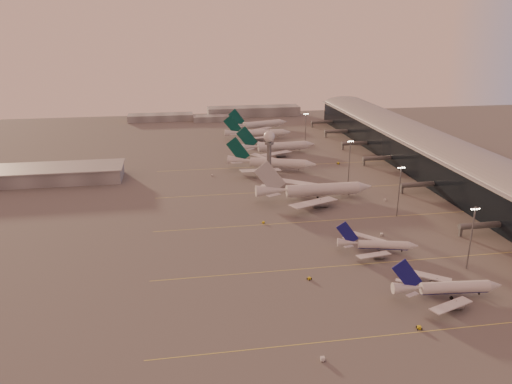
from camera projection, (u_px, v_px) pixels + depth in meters
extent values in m
plane|color=#565353|center=(318.00, 281.00, 179.38)|extent=(700.00, 700.00, 0.00)
cube|color=#F0E754|center=(446.00, 329.00, 151.42)|extent=(180.00, 0.25, 0.02)
cube|color=#F0E754|center=(386.00, 262.00, 193.39)|extent=(180.00, 0.25, 0.02)
cube|color=#F0E754|center=(347.00, 219.00, 235.36)|extent=(180.00, 0.25, 0.02)
cube|color=#F0E754|center=(320.00, 189.00, 277.33)|extent=(180.00, 0.25, 0.02)
cube|color=#F0E754|center=(298.00, 165.00, 323.96)|extent=(180.00, 0.25, 0.02)
cube|color=black|center=(442.00, 163.00, 295.90)|extent=(36.00, 360.00, 18.00)
cylinder|color=gray|center=(444.00, 148.00, 292.97)|extent=(10.08, 360.00, 10.08)
cube|color=gray|center=(444.00, 148.00, 292.91)|extent=(40.00, 362.00, 0.80)
cylinder|color=slate|center=(483.00, 225.00, 216.83)|extent=(22.00, 2.80, 2.80)
cube|color=slate|center=(461.00, 232.00, 216.02)|extent=(1.20, 1.20, 4.40)
cylinder|color=slate|center=(420.00, 184.00, 270.92)|extent=(22.00, 2.80, 2.80)
cube|color=slate|center=(402.00, 189.00, 270.11)|extent=(1.20, 1.20, 4.40)
cylinder|color=slate|center=(379.00, 158.00, 323.15)|extent=(22.00, 2.80, 2.80)
cube|color=slate|center=(364.00, 162.00, 322.34)|extent=(1.20, 1.20, 4.40)
cylinder|color=slate|center=(356.00, 143.00, 362.33)|extent=(22.00, 2.80, 2.80)
cube|color=slate|center=(343.00, 147.00, 361.51)|extent=(1.20, 1.20, 4.40)
cylinder|color=slate|center=(338.00, 131.00, 401.50)|extent=(22.00, 2.80, 2.80)
cube|color=slate|center=(326.00, 134.00, 400.69)|extent=(1.20, 1.20, 4.40)
cylinder|color=slate|center=(323.00, 122.00, 438.81)|extent=(22.00, 2.80, 2.80)
cube|color=slate|center=(312.00, 125.00, 437.99)|extent=(1.20, 1.20, 4.40)
cube|color=slate|center=(52.00, 175.00, 289.93)|extent=(80.00, 25.00, 8.00)
cube|color=gray|center=(51.00, 168.00, 288.57)|extent=(82.00, 27.00, 0.60)
cylinder|color=slate|center=(269.00, 163.00, 288.51)|extent=(2.60, 2.60, 22.00)
cylinder|color=slate|center=(269.00, 143.00, 284.77)|extent=(5.20, 5.20, 1.20)
sphere|color=silver|center=(269.00, 136.00, 283.50)|extent=(6.40, 6.40, 6.40)
cylinder|color=slate|center=(269.00, 130.00, 282.30)|extent=(0.16, 0.16, 2.00)
cylinder|color=slate|center=(471.00, 238.00, 184.37)|extent=(0.56, 0.56, 25.00)
cube|color=slate|center=(476.00, 208.00, 180.47)|extent=(3.60, 0.25, 0.25)
sphere|color=#FFEABF|center=(472.00, 209.00, 180.36)|extent=(0.56, 0.56, 0.56)
sphere|color=#FFEABF|center=(474.00, 209.00, 180.52)|extent=(0.56, 0.56, 0.56)
sphere|color=#FFEABF|center=(477.00, 209.00, 180.67)|extent=(0.56, 0.56, 0.56)
sphere|color=#FFEABF|center=(479.00, 209.00, 180.83)|extent=(0.56, 0.56, 0.56)
cylinder|color=slate|center=(399.00, 191.00, 235.20)|extent=(0.56, 0.56, 25.00)
cube|color=slate|center=(401.00, 167.00, 231.29)|extent=(3.60, 0.25, 0.25)
sphere|color=#FFEABF|center=(398.00, 168.00, 231.19)|extent=(0.56, 0.56, 0.56)
sphere|color=#FFEABF|center=(400.00, 168.00, 231.35)|extent=(0.56, 0.56, 0.56)
sphere|color=#FFEABF|center=(402.00, 168.00, 231.50)|extent=(0.56, 0.56, 0.56)
sphere|color=#FFEABF|center=(404.00, 168.00, 231.66)|extent=(0.56, 0.56, 0.56)
cylinder|color=slate|center=(349.00, 161.00, 285.71)|extent=(0.56, 0.56, 25.00)
cube|color=slate|center=(351.00, 141.00, 281.81)|extent=(3.60, 0.25, 0.25)
sphere|color=#FFEABF|center=(348.00, 142.00, 281.71)|extent=(0.56, 0.56, 0.56)
sphere|color=#FFEABF|center=(350.00, 141.00, 281.86)|extent=(0.56, 0.56, 0.56)
sphere|color=#FFEABF|center=(351.00, 141.00, 282.02)|extent=(0.56, 0.56, 0.56)
sphere|color=#FFEABF|center=(353.00, 141.00, 282.18)|extent=(0.56, 0.56, 0.56)
cylinder|color=slate|center=(306.00, 129.00, 369.34)|extent=(0.56, 0.56, 25.00)
cube|color=slate|center=(306.00, 113.00, 365.44)|extent=(3.60, 0.25, 0.25)
sphere|color=#FFEABF|center=(304.00, 114.00, 365.34)|extent=(0.56, 0.56, 0.56)
sphere|color=#FFEABF|center=(305.00, 114.00, 365.49)|extent=(0.56, 0.56, 0.56)
sphere|color=#FFEABF|center=(307.00, 114.00, 365.65)|extent=(0.56, 0.56, 0.56)
sphere|color=#FFEABF|center=(308.00, 114.00, 365.80)|extent=(0.56, 0.56, 0.56)
cube|color=slate|center=(161.00, 117.00, 467.50)|extent=(60.00, 18.00, 6.00)
cube|color=slate|center=(254.00, 111.00, 490.38)|extent=(90.00, 20.00, 9.00)
cube|color=slate|center=(215.00, 118.00, 466.14)|extent=(40.00, 15.00, 5.00)
cylinder|color=silver|center=(455.00, 289.00, 167.99)|extent=(23.65, 6.01, 3.98)
cylinder|color=navy|center=(454.00, 291.00, 168.28)|extent=(23.09, 4.86, 2.87)
cone|color=silver|center=(494.00, 287.00, 169.02)|extent=(4.86, 4.36, 3.98)
cone|color=silver|center=(407.00, 289.00, 166.60)|extent=(10.12, 4.83, 3.98)
cube|color=silver|center=(451.00, 307.00, 158.56)|extent=(17.11, 10.22, 1.25)
cylinder|color=slate|center=(455.00, 307.00, 161.54)|extent=(4.74, 2.98, 2.59)
cube|color=slate|center=(456.00, 304.00, 161.18)|extent=(0.34, 0.29, 1.59)
cube|color=silver|center=(426.00, 277.00, 177.03)|extent=(16.33, 12.51, 1.25)
cylinder|color=slate|center=(436.00, 284.00, 175.65)|extent=(4.74, 2.98, 2.59)
cube|color=slate|center=(437.00, 282.00, 175.29)|extent=(0.34, 0.29, 1.59)
cube|color=navy|center=(407.00, 276.00, 164.97)|extent=(10.92, 1.32, 11.87)
cube|color=silver|center=(412.00, 296.00, 162.31)|extent=(4.84, 3.21, 0.26)
cube|color=silver|center=(402.00, 282.00, 170.84)|extent=(4.76, 3.79, 0.26)
cylinder|color=black|center=(479.00, 295.00, 169.54)|extent=(0.52, 0.52, 1.05)
cylinder|color=black|center=(445.00, 292.00, 170.90)|extent=(1.19, 0.62, 1.15)
cylinder|color=black|center=(451.00, 299.00, 166.55)|extent=(1.19, 0.62, 1.15)
cylinder|color=silver|center=(383.00, 246.00, 201.02)|extent=(20.17, 8.27, 3.40)
cylinder|color=navy|center=(383.00, 248.00, 201.27)|extent=(19.55, 7.25, 2.45)
cone|color=silver|center=(413.00, 247.00, 200.05)|extent=(4.59, 4.25, 3.40)
cone|color=silver|center=(348.00, 244.00, 202.03)|extent=(8.95, 5.38, 3.40)
cube|color=silver|center=(373.00, 256.00, 193.73)|extent=(14.82, 6.64, 1.07)
cylinder|color=slate|center=(379.00, 257.00, 195.90)|extent=(4.29, 3.10, 2.21)
cube|color=slate|center=(379.00, 255.00, 195.59)|extent=(0.32, 0.28, 1.36)
cube|color=silver|center=(368.00, 238.00, 209.49)|extent=(12.91, 12.21, 1.07)
cylinder|color=slate|center=(374.00, 244.00, 207.93)|extent=(4.29, 3.10, 2.21)
cube|color=slate|center=(374.00, 242.00, 207.62)|extent=(0.32, 0.28, 1.36)
cube|color=navy|center=(347.00, 234.00, 200.70)|extent=(9.11, 2.63, 10.13)
cube|color=silver|center=(349.00, 248.00, 198.36)|extent=(4.07, 2.19, 0.22)
cube|color=silver|center=(347.00, 239.00, 205.64)|extent=(3.88, 3.61, 0.22)
cylinder|color=black|center=(402.00, 252.00, 201.16)|extent=(0.45, 0.45, 0.89)
cylinder|color=black|center=(378.00, 249.00, 203.74)|extent=(1.06, 0.68, 0.98)
cylinder|color=black|center=(379.00, 253.00, 200.04)|extent=(1.06, 0.68, 0.98)
cylinder|color=silver|center=(322.00, 191.00, 260.86)|extent=(38.50, 6.06, 6.01)
cylinder|color=silver|center=(322.00, 194.00, 261.30)|extent=(37.73, 4.38, 4.33)
cone|color=silver|center=(364.00, 189.00, 264.42)|extent=(7.46, 6.02, 6.01)
cone|color=silver|center=(271.00, 193.00, 256.38)|extent=(16.15, 6.03, 6.01)
cube|color=silver|center=(313.00, 205.00, 244.81)|extent=(27.41, 18.60, 1.79)
cylinder|color=slate|center=(320.00, 206.00, 249.86)|extent=(7.46, 3.92, 3.91)
cube|color=slate|center=(320.00, 204.00, 249.41)|extent=(0.29, 0.24, 2.41)
cube|color=silver|center=(298.00, 185.00, 274.68)|extent=(27.39, 18.65, 1.79)
cylinder|color=slate|center=(307.00, 191.00, 272.66)|extent=(7.46, 3.92, 3.91)
cube|color=slate|center=(307.00, 188.00, 272.21)|extent=(0.29, 0.24, 2.41)
cube|color=#A8ABB0|center=(270.00, 180.00, 253.94)|extent=(16.67, 0.36, 17.85)
cube|color=silver|center=(274.00, 197.00, 249.33)|extent=(7.92, 5.77, 0.24)
cube|color=silver|center=(268.00, 188.00, 263.23)|extent=(7.92, 5.78, 0.24)
cylinder|color=black|center=(349.00, 197.00, 264.32)|extent=(0.49, 0.49, 0.97)
cylinder|color=black|center=(315.00, 197.00, 263.55)|extent=(1.07, 0.49, 1.07)
cylinder|color=black|center=(318.00, 200.00, 259.57)|extent=(1.07, 0.49, 1.07)
cylinder|color=silver|center=(278.00, 165.00, 310.25)|extent=(34.35, 16.50, 5.55)
cylinder|color=silver|center=(278.00, 167.00, 310.65)|extent=(33.19, 14.81, 4.00)
cone|color=silver|center=(311.00, 166.00, 307.01)|extent=(8.11, 7.43, 5.55)
cone|color=silver|center=(239.00, 162.00, 313.87)|extent=(15.46, 9.97, 5.55)
cube|color=silver|center=(261.00, 172.00, 298.40)|extent=(25.59, 9.60, 1.64)
cylinder|color=slate|center=(268.00, 174.00, 301.67)|extent=(7.48, 5.59, 3.61)
cube|color=slate|center=(268.00, 172.00, 301.24)|extent=(0.35, 0.32, 2.22)
cube|color=silver|center=(268.00, 160.00, 325.40)|extent=(21.26, 22.25, 1.64)
cylinder|color=slate|center=(273.00, 165.00, 322.29)|extent=(7.48, 5.59, 3.61)
cube|color=slate|center=(273.00, 163.00, 321.86)|extent=(0.35, 0.32, 2.22)
cube|color=#063D37|center=(238.00, 152.00, 311.83)|extent=(14.54, 5.31, 16.43)
cube|color=silver|center=(237.00, 164.00, 307.65)|extent=(6.92, 3.28, 0.24)
cube|color=silver|center=(241.00, 159.00, 320.08)|extent=(6.47, 6.48, 0.24)
cylinder|color=black|center=(298.00, 171.00, 309.31)|extent=(0.48, 0.48, 0.96)
cylinder|color=black|center=(274.00, 169.00, 313.75)|extent=(1.15, 0.80, 1.05)
cylinder|color=black|center=(273.00, 171.00, 309.83)|extent=(1.15, 0.80, 1.05)
cylinder|color=silver|center=(282.00, 148.00, 351.89)|extent=(35.03, 8.52, 5.59)
cylinder|color=silver|center=(282.00, 149.00, 352.30)|extent=(34.21, 6.90, 4.03)
cone|color=silver|center=(310.00, 146.00, 356.75)|extent=(7.16, 6.14, 5.59)
cone|color=silver|center=(248.00, 149.00, 345.89)|extent=(14.97, 6.81, 5.59)
cube|color=silver|center=(276.00, 155.00, 336.84)|extent=(24.31, 18.57, 1.66)
cylinder|color=slate|center=(281.00, 156.00, 341.75)|extent=(7.00, 4.19, 3.64)
cube|color=slate|center=(281.00, 155.00, 341.32)|extent=(0.31, 0.26, 2.24)
cube|color=silver|center=(265.00, 145.00, 363.57)|extent=(25.45, 15.25, 1.66)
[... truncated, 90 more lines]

